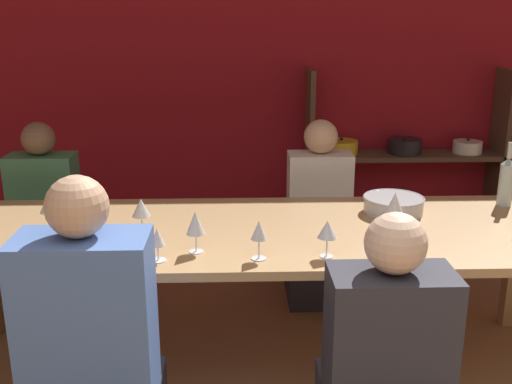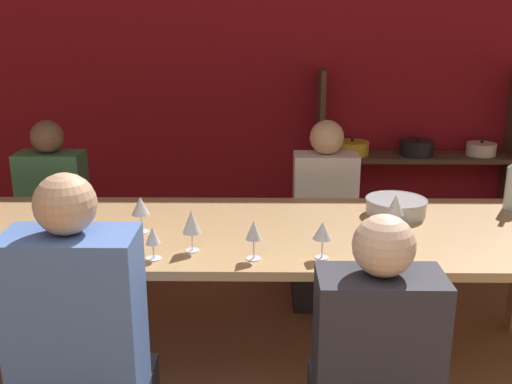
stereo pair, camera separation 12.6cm
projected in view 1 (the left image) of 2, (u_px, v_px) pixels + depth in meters
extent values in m
cube|color=maroon|center=(271.00, 64.00, 4.51)|extent=(8.80, 0.06, 2.70)
cube|color=#4C3828|center=(309.00, 159.00, 4.52)|extent=(0.04, 0.30, 1.33)
cube|color=#4C3828|center=(497.00, 157.00, 4.57)|extent=(0.04, 0.30, 1.33)
cube|color=#4C3828|center=(398.00, 238.00, 4.73)|extent=(1.45, 0.30, 0.04)
cylinder|color=#235BAD|center=(338.00, 231.00, 4.69)|extent=(0.18, 0.18, 0.09)
sphere|color=black|center=(338.00, 224.00, 4.68)|extent=(0.02, 0.02, 0.02)
cylinder|color=black|center=(399.00, 229.00, 4.71)|extent=(0.19, 0.19, 0.11)
sphere|color=black|center=(399.00, 221.00, 4.69)|extent=(0.02, 0.02, 0.02)
cube|color=#4C3828|center=(404.00, 156.00, 4.54)|extent=(1.45, 0.30, 0.04)
cylinder|color=gold|center=(341.00, 147.00, 4.50)|extent=(0.25, 0.25, 0.10)
sphere|color=black|center=(341.00, 139.00, 4.49)|extent=(0.02, 0.02, 0.02)
cylinder|color=black|center=(405.00, 146.00, 4.52)|extent=(0.25, 0.25, 0.11)
sphere|color=black|center=(405.00, 137.00, 4.50)|extent=(0.02, 0.02, 0.02)
cylinder|color=silver|center=(467.00, 147.00, 4.54)|extent=(0.22, 0.22, 0.09)
sphere|color=black|center=(468.00, 140.00, 4.52)|extent=(0.02, 0.02, 0.02)
cube|color=tan|center=(257.00, 233.00, 2.81)|extent=(3.08, 0.98, 0.04)
cylinder|color=#B7BABC|center=(393.00, 205.00, 3.02)|extent=(0.30, 0.30, 0.08)
torus|color=#B7BABC|center=(394.00, 198.00, 3.01)|extent=(0.31, 0.31, 0.01)
cylinder|color=#B2C6C1|center=(506.00, 185.00, 3.12)|extent=(0.08, 0.08, 0.22)
cone|color=#B2C6C1|center=(509.00, 161.00, 3.08)|extent=(0.08, 0.08, 0.03)
cylinder|color=#B2C6C1|center=(510.00, 150.00, 3.06)|extent=(0.03, 0.03, 0.08)
cylinder|color=white|center=(393.00, 226.00, 2.84)|extent=(0.07, 0.07, 0.00)
cylinder|color=white|center=(394.00, 219.00, 2.83)|extent=(0.01, 0.01, 0.07)
cone|color=white|center=(395.00, 203.00, 2.80)|extent=(0.08, 0.08, 0.10)
cylinder|color=beige|center=(394.00, 208.00, 2.81)|extent=(0.05, 0.05, 0.04)
cylinder|color=white|center=(158.00, 260.00, 2.44)|extent=(0.07, 0.07, 0.00)
cylinder|color=white|center=(158.00, 253.00, 2.43)|extent=(0.01, 0.01, 0.06)
cone|color=white|center=(157.00, 237.00, 2.41)|extent=(0.06, 0.06, 0.07)
cylinder|color=maroon|center=(157.00, 241.00, 2.42)|extent=(0.03, 0.03, 0.03)
cylinder|color=white|center=(196.00, 251.00, 2.53)|extent=(0.06, 0.06, 0.00)
cylinder|color=white|center=(196.00, 242.00, 2.52)|extent=(0.01, 0.01, 0.08)
cone|color=white|center=(195.00, 223.00, 2.49)|extent=(0.08, 0.08, 0.10)
cylinder|color=white|center=(50.00, 226.00, 2.83)|extent=(0.06, 0.06, 0.00)
cylinder|color=white|center=(49.00, 219.00, 2.82)|extent=(0.01, 0.01, 0.07)
cone|color=white|center=(47.00, 205.00, 2.80)|extent=(0.07, 0.07, 0.08)
cylinder|color=maroon|center=(48.00, 209.00, 2.81)|extent=(0.04, 0.04, 0.03)
cylinder|color=white|center=(143.00, 233.00, 2.74)|extent=(0.07, 0.07, 0.00)
cylinder|color=white|center=(142.00, 225.00, 2.73)|extent=(0.01, 0.01, 0.08)
cone|color=white|center=(141.00, 207.00, 2.70)|extent=(0.08, 0.08, 0.08)
cylinder|color=beige|center=(141.00, 212.00, 2.71)|extent=(0.05, 0.05, 0.03)
cylinder|color=white|center=(326.00, 256.00, 2.48)|extent=(0.06, 0.06, 0.00)
cylinder|color=white|center=(327.00, 247.00, 2.47)|extent=(0.01, 0.01, 0.08)
cone|color=white|center=(327.00, 229.00, 2.45)|extent=(0.08, 0.08, 0.07)
cylinder|color=white|center=(259.00, 258.00, 2.46)|extent=(0.06, 0.06, 0.00)
cylinder|color=white|center=(259.00, 249.00, 2.45)|extent=(0.01, 0.01, 0.08)
cone|color=white|center=(259.00, 230.00, 2.42)|extent=(0.07, 0.07, 0.08)
cylinder|color=maroon|center=(259.00, 235.00, 2.43)|extent=(0.04, 0.04, 0.03)
cube|color=#2D2D38|center=(389.00, 337.00, 2.05)|extent=(0.42, 0.23, 0.48)
sphere|color=beige|center=(396.00, 243.00, 1.95)|extent=(0.21, 0.21, 0.21)
cube|color=#2D2D38|center=(317.00, 263.00, 3.75)|extent=(0.38, 0.47, 0.44)
cube|color=silver|center=(319.00, 192.00, 3.62)|extent=(0.38, 0.21, 0.48)
sphere|color=tan|center=(321.00, 137.00, 3.52)|extent=(0.20, 0.20, 0.20)
cube|color=#4C70B7|center=(87.00, 322.00, 1.96)|extent=(0.43, 0.24, 0.59)
sphere|color=tan|center=(77.00, 207.00, 1.84)|extent=(0.20, 0.20, 0.20)
cube|color=#2D2D38|center=(52.00, 268.00, 3.70)|extent=(0.39, 0.49, 0.41)
cube|color=#3D7551|center=(44.00, 197.00, 3.57)|extent=(0.39, 0.21, 0.51)
sphere|color=brown|center=(38.00, 139.00, 3.47)|extent=(0.19, 0.19, 0.19)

